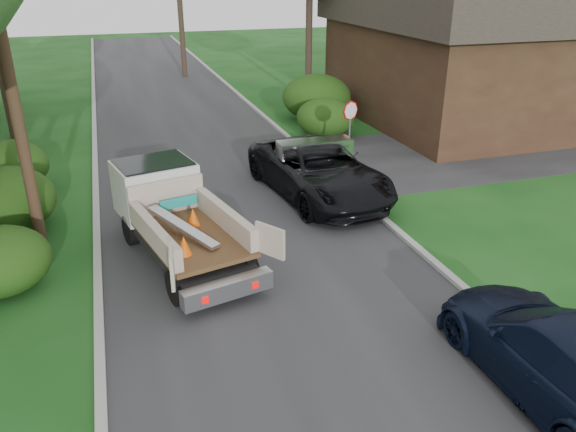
# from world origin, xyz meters

# --- Properties ---
(ground) EXTENTS (120.00, 120.00, 0.00)m
(ground) POSITION_xyz_m (0.00, 0.00, 0.00)
(ground) COLOR #134112
(ground) RESTS_ON ground
(road) EXTENTS (8.00, 90.00, 0.02)m
(road) POSITION_xyz_m (0.00, 10.00, 0.00)
(road) COLOR #28282B
(road) RESTS_ON ground
(side_street) EXTENTS (16.00, 7.00, 0.02)m
(side_street) POSITION_xyz_m (12.00, 9.00, 0.01)
(side_street) COLOR #28282B
(side_street) RESTS_ON ground
(curb_left) EXTENTS (0.20, 90.00, 0.12)m
(curb_left) POSITION_xyz_m (-4.10, 10.00, 0.06)
(curb_left) COLOR #9E9E99
(curb_left) RESTS_ON ground
(curb_right) EXTENTS (0.20, 90.00, 0.12)m
(curb_right) POSITION_xyz_m (4.10, 10.00, 0.06)
(curb_right) COLOR #9E9E99
(curb_right) RESTS_ON ground
(stop_sign) EXTENTS (0.71, 0.32, 2.48)m
(stop_sign) POSITION_xyz_m (5.20, 9.00, 1.78)
(stop_sign) COLOR slate
(stop_sign) RESTS_ON ground
(utility_pole) EXTENTS (2.42, 1.25, 10.00)m
(utility_pole) POSITION_xyz_m (-5.48, 4.98, 5.17)
(utility_pole) COLOR #382619
(utility_pole) RESTS_ON ground
(house_right) EXTENTS (9.72, 12.96, 6.20)m
(house_right) POSITION_xyz_m (13.00, 14.00, 3.16)
(house_right) COLOR #382116
(house_right) RESTS_ON ground
(hedge_left_b) EXTENTS (2.86, 2.86, 1.87)m
(hedge_left_b) POSITION_xyz_m (-6.50, 6.50, 0.94)
(hedge_left_b) COLOR #163C0D
(hedge_left_b) RESTS_ON ground
(hedge_left_c) EXTENTS (2.60, 2.60, 1.70)m
(hedge_left_c) POSITION_xyz_m (-6.80, 10.00, 0.85)
(hedge_left_c) COLOR #163C0D
(hedge_left_c) RESTS_ON ground
(hedge_right_a) EXTENTS (2.60, 2.60, 1.70)m
(hedge_right_a) POSITION_xyz_m (5.80, 13.00, 0.85)
(hedge_right_a) COLOR #163C0D
(hedge_right_a) RESTS_ON ground
(hedge_right_b) EXTENTS (3.38, 3.38, 2.21)m
(hedge_right_b) POSITION_xyz_m (6.50, 16.00, 1.10)
(hedge_right_b) COLOR #163C0D
(hedge_right_b) RESTS_ON ground
(flatbed_truck) EXTENTS (3.56, 6.04, 2.15)m
(flatbed_truck) POSITION_xyz_m (-2.14, 4.02, 1.17)
(flatbed_truck) COLOR black
(flatbed_truck) RESTS_ON ground
(black_pickup) EXTENTS (3.63, 6.58, 1.74)m
(black_pickup) POSITION_xyz_m (2.97, 6.36, 0.87)
(black_pickup) COLOR black
(black_pickup) RESTS_ON ground
(navy_suv) EXTENTS (2.27, 5.37, 1.55)m
(navy_suv) POSITION_xyz_m (3.60, -3.82, 0.77)
(navy_suv) COLOR black
(navy_suv) RESTS_ON ground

